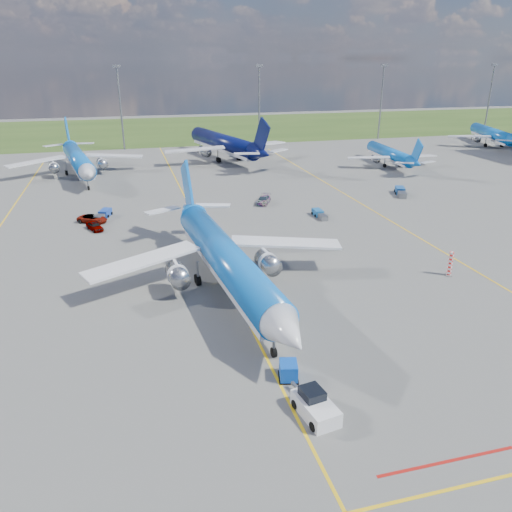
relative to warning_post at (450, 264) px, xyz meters
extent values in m
plane|color=#51514F|center=(-26.00, -8.00, -1.50)|extent=(400.00, 400.00, 0.00)
cube|color=#2D4719|center=(-26.00, 142.00, -1.50)|extent=(400.00, 80.00, 0.01)
cube|color=yellow|center=(-26.00, 22.00, -1.49)|extent=(0.25, 160.00, 0.02)
cube|color=yellow|center=(4.00, 32.00, -1.49)|extent=(0.25, 120.00, 0.02)
cube|color=#A5140F|center=(-18.00, -26.00, -1.49)|extent=(10.00, 0.25, 0.02)
cylinder|color=slate|center=(-36.00, 102.00, 9.50)|extent=(0.50, 0.50, 22.00)
cube|color=slate|center=(-36.00, 102.00, 20.80)|extent=(2.20, 0.50, 0.80)
cylinder|color=slate|center=(4.00, 102.00, 9.50)|extent=(0.50, 0.50, 22.00)
cube|color=slate|center=(4.00, 102.00, 20.80)|extent=(2.20, 0.50, 0.80)
cylinder|color=slate|center=(44.00, 102.00, 9.50)|extent=(0.50, 0.50, 22.00)
cube|color=slate|center=(44.00, 102.00, 20.80)|extent=(2.20, 0.50, 0.80)
cylinder|color=slate|center=(84.00, 102.00, 9.50)|extent=(0.50, 0.50, 22.00)
cube|color=slate|center=(84.00, 102.00, 20.80)|extent=(2.20, 0.50, 0.80)
cylinder|color=red|center=(0.00, 0.00, 0.00)|extent=(0.50, 0.50, 3.00)
cube|color=silver|center=(-24.61, -19.59, -0.89)|extent=(2.71, 4.25, 1.22)
cube|color=black|center=(-24.70, -19.03, -0.04)|extent=(1.77, 1.93, 0.85)
cube|color=slate|center=(-25.02, -17.17, -0.98)|extent=(0.61, 2.27, 0.19)
cube|color=#0C44B5|center=(-25.08, -14.74, -0.80)|extent=(1.77, 2.04, 1.41)
imported|color=#999999|center=(-41.64, 28.53, -0.85)|extent=(3.01, 4.12, 1.31)
imported|color=#999999|center=(-42.11, 32.44, -0.85)|extent=(5.13, 4.24, 1.30)
imported|color=#999999|center=(-12.94, 36.28, -0.80)|extent=(4.00, 5.18, 1.40)
cube|color=#185894|center=(-6.23, 26.99, -0.99)|extent=(1.32, 2.42, 1.02)
cube|color=slate|center=(-6.25, 24.57, -1.08)|extent=(1.13, 1.87, 0.84)
cube|color=#1A3E9D|center=(-40.20, 35.59, -0.94)|extent=(2.24, 2.97, 1.12)
cube|color=slate|center=(-41.10, 33.11, -1.04)|extent=(1.84, 2.33, 0.92)
cube|color=navy|center=(14.36, 36.50, -0.87)|extent=(2.61, 3.37, 1.26)
cube|color=slate|center=(13.24, 33.73, -0.98)|extent=(2.14, 2.65, 1.03)
camera|label=1|loc=(-36.32, -47.02, 22.72)|focal=35.00mm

